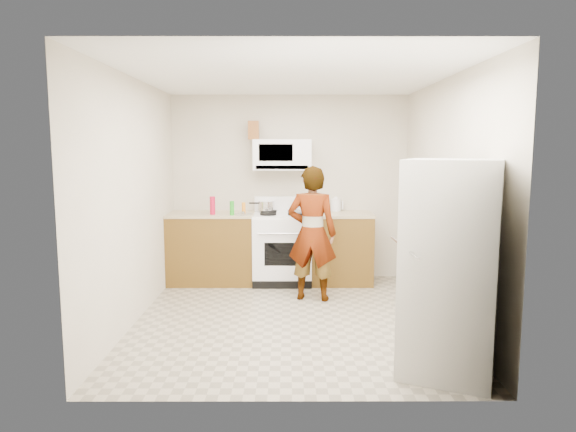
{
  "coord_description": "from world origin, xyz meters",
  "views": [
    {
      "loc": [
        -0.04,
        -5.23,
        1.78
      ],
      "look_at": [
        -0.02,
        0.55,
        1.02
      ],
      "focal_mm": 32.0,
      "sensor_mm": 36.0,
      "label": 1
    }
  ],
  "objects_px": {
    "gas_range": "(282,247)",
    "kettle": "(336,205)",
    "person": "(312,233)",
    "microwave": "(282,155)",
    "fridge": "(450,268)",
    "saucepan": "(266,206)"
  },
  "relations": [
    {
      "from": "gas_range",
      "to": "fridge",
      "type": "bearing_deg",
      "value": -64.31
    },
    {
      "from": "microwave",
      "to": "saucepan",
      "type": "bearing_deg",
      "value": 170.22
    },
    {
      "from": "fridge",
      "to": "saucepan",
      "type": "xyz_separation_m",
      "value": [
        -1.56,
        2.96,
        0.16
      ]
    },
    {
      "from": "microwave",
      "to": "kettle",
      "type": "xyz_separation_m",
      "value": [
        0.73,
        0.11,
        -0.68
      ]
    },
    {
      "from": "gas_range",
      "to": "saucepan",
      "type": "bearing_deg",
      "value": 142.63
    },
    {
      "from": "gas_range",
      "to": "kettle",
      "type": "xyz_separation_m",
      "value": [
        0.73,
        0.24,
        0.53
      ]
    },
    {
      "from": "gas_range",
      "to": "microwave",
      "type": "bearing_deg",
      "value": 90.0
    },
    {
      "from": "microwave",
      "to": "kettle",
      "type": "bearing_deg",
      "value": 8.51
    },
    {
      "from": "person",
      "to": "kettle",
      "type": "height_order",
      "value": "person"
    },
    {
      "from": "saucepan",
      "to": "microwave",
      "type": "bearing_deg",
      "value": -9.78
    },
    {
      "from": "fridge",
      "to": "saucepan",
      "type": "height_order",
      "value": "fridge"
    },
    {
      "from": "microwave",
      "to": "fridge",
      "type": "xyz_separation_m",
      "value": [
        1.34,
        -2.92,
        -0.85
      ]
    },
    {
      "from": "gas_range",
      "to": "kettle",
      "type": "distance_m",
      "value": 0.93
    },
    {
      "from": "gas_range",
      "to": "person",
      "type": "xyz_separation_m",
      "value": [
        0.36,
        -0.78,
        0.31
      ]
    },
    {
      "from": "person",
      "to": "kettle",
      "type": "bearing_deg",
      "value": -99.0
    },
    {
      "from": "microwave",
      "to": "person",
      "type": "xyz_separation_m",
      "value": [
        0.36,
        -0.91,
        -0.91
      ]
    },
    {
      "from": "fridge",
      "to": "kettle",
      "type": "height_order",
      "value": "fridge"
    },
    {
      "from": "fridge",
      "to": "person",
      "type": "bearing_deg",
      "value": 139.85
    },
    {
      "from": "gas_range",
      "to": "person",
      "type": "distance_m",
      "value": 0.91
    },
    {
      "from": "gas_range",
      "to": "saucepan",
      "type": "height_order",
      "value": "gas_range"
    },
    {
      "from": "microwave",
      "to": "saucepan",
      "type": "distance_m",
      "value": 0.72
    },
    {
      "from": "gas_range",
      "to": "saucepan",
      "type": "relative_size",
      "value": 5.26
    }
  ]
}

